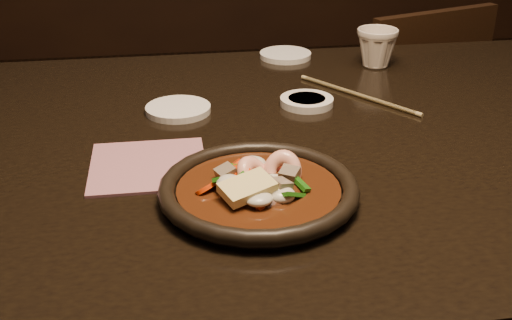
{
  "coord_description": "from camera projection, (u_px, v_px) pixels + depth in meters",
  "views": [
    {
      "loc": [
        -0.29,
        -0.88,
        1.15
      ],
      "look_at": [
        -0.18,
        -0.18,
        0.8
      ],
      "focal_mm": 45.0,
      "sensor_mm": 36.0,
      "label": 1
    }
  ],
  "objects": [
    {
      "name": "napkin",
      "position": [
        148.0,
        165.0,
        0.89
      ],
      "size": [
        0.16,
        0.16,
        0.0
      ],
      "primitive_type": "cube",
      "rotation": [
        0.0,
        0.0,
        -0.0
      ],
      "color": "#9E616E",
      "rests_on": "table"
    },
    {
      "name": "saucer_right",
      "position": [
        285.0,
        55.0,
        1.35
      ],
      "size": [
        0.11,
        0.11,
        0.01
      ],
      "primitive_type": "cylinder",
      "color": "white",
      "rests_on": "table"
    },
    {
      "name": "stirfry",
      "position": [
        258.0,
        186.0,
        0.8
      ],
      "size": [
        0.15,
        0.14,
        0.06
      ],
      "color": "#39190A",
      "rests_on": "plate"
    },
    {
      "name": "chair",
      "position": [
        395.0,
        134.0,
        1.77
      ],
      "size": [
        0.47,
        0.47,
        0.8
      ],
      "rotation": [
        0.0,
        0.0,
        3.46
      ],
      "color": "black",
      "rests_on": "floor"
    },
    {
      "name": "table",
      "position": [
        350.0,
        174.0,
        1.03
      ],
      "size": [
        1.6,
        0.9,
        0.75
      ],
      "color": "black",
      "rests_on": "floor"
    },
    {
      "name": "soy_dish",
      "position": [
        307.0,
        101.0,
        1.1
      ],
      "size": [
        0.09,
        0.09,
        0.01
      ],
      "primitive_type": "cylinder",
      "color": "white",
      "rests_on": "table"
    },
    {
      "name": "tea_cup",
      "position": [
        377.0,
        46.0,
        1.28
      ],
      "size": [
        0.09,
        0.09,
        0.08
      ],
      "primitive_type": "imported",
      "rotation": [
        0.0,
        0.0,
        0.12
      ],
      "color": "beige",
      "rests_on": "table"
    },
    {
      "name": "plate",
      "position": [
        259.0,
        191.0,
        0.8
      ],
      "size": [
        0.25,
        0.25,
        0.03
      ],
      "color": "black",
      "rests_on": "table"
    },
    {
      "name": "saucer_left",
      "position": [
        178.0,
        109.0,
        1.07
      ],
      "size": [
        0.11,
        0.11,
        0.01
      ],
      "primitive_type": "cylinder",
      "color": "white",
      "rests_on": "table"
    },
    {
      "name": "chopsticks",
      "position": [
        358.0,
        95.0,
        1.14
      ],
      "size": [
        0.16,
        0.23,
        0.01
      ],
      "rotation": [
        0.0,
        0.0,
        0.61
      ],
      "color": "tan",
      "rests_on": "table"
    }
  ]
}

